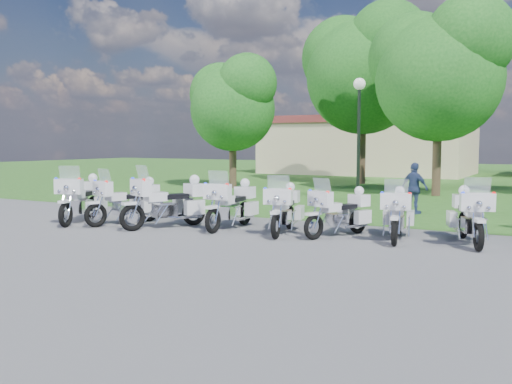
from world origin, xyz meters
The scene contains 16 objects.
ground centered at (0.00, 0.00, 0.00)m, with size 100.00×100.00×0.00m, color slate.
grass_lawn centered at (0.00, 27.00, 0.00)m, with size 100.00×48.00×0.01m, color #29591C.
motorcycle_0 centered at (-4.97, -0.27, 0.68)m, with size 1.35×2.31×1.63m.
motorcycle_1 centered at (-3.64, 0.12, 0.65)m, with size 1.19×2.24×1.55m.
motorcycle_2 centered at (-2.19, 0.11, 0.70)m, with size 1.46×2.33×1.68m.
motorcycle_3 centered at (-0.66, 0.80, 0.65)m, with size 0.80×2.31×1.55m.
motorcycle_4 centered at (0.88, 0.77, 0.62)m, with size 1.06×2.17×1.49m.
motorcycle_5 centered at (2.24, 1.06, 0.60)m, with size 1.20×2.01×1.43m.
motorcycle_6 centered at (3.58, 1.22, 0.61)m, with size 0.99×2.15×1.46m.
motorcycle_7 centered at (5.12, 1.50, 0.64)m, with size 1.23×2.17×1.53m.
lamp_post centered at (0.10, 8.48, 3.44)m, with size 0.44×0.44×4.61m.
tree_0 centered at (-7.68, 12.20, 4.28)m, with size 4.86×4.15×6.48m.
tree_1 centered at (-3.00, 17.92, 6.31)m, with size 7.15×6.10×9.54m.
tree_2 centered at (2.00, 12.75, 5.37)m, with size 6.09×5.19×8.12m.
building_west centered at (-6.00, 28.00, 2.07)m, with size 14.56×8.32×4.10m.
bystander_c centered at (2.76, 6.13, 0.81)m, with size 0.95×0.39×1.62m, color navy.
Camera 1 is at (7.14, -11.80, 2.25)m, focal length 40.00 mm.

